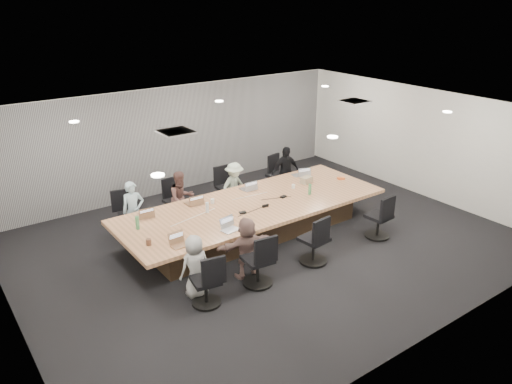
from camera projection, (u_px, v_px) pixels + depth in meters
floor at (267, 243)px, 10.76m from camera, size 10.00×8.00×0.00m
ceiling at (268, 115)px, 9.71m from camera, size 10.00×8.00×0.00m
wall_back at (177, 139)px, 13.24m from camera, size 10.00×0.00×2.80m
wall_front at (433, 262)px, 7.22m from camera, size 10.00×0.00×2.80m
wall_left at (3, 251)px, 7.52m from camera, size 0.00×8.00×2.80m
wall_right at (421, 142)px, 12.94m from camera, size 0.00×8.00×2.80m
curtain at (178, 139)px, 13.18m from camera, size 9.80×0.04×2.80m
conference_table at (253, 218)px, 10.98m from camera, size 6.00×2.20×0.74m
chair_0 at (128, 217)px, 11.08m from camera, size 0.63×0.63×0.75m
chair_1 at (175, 204)px, 11.70m from camera, size 0.56×0.56×0.78m
chair_2 at (227, 191)px, 12.48m from camera, size 0.57×0.57×0.80m
chair_3 at (277, 178)px, 13.34m from camera, size 0.63×0.63×0.79m
chair_4 at (206, 284)px, 8.51m from camera, size 0.62×0.62×0.79m
chair_5 at (258, 263)px, 9.09m from camera, size 0.64×0.64×0.86m
chair_6 at (314, 243)px, 9.83m from camera, size 0.64×0.64×0.86m
chair_7 at (378, 220)px, 10.86m from camera, size 0.60×0.60×0.83m
person_0 at (133, 211)px, 10.71m from camera, size 0.52×0.39×1.31m
laptop_0 at (144, 216)px, 10.26m from camera, size 0.33×0.24×0.02m
person_1 at (182, 199)px, 11.34m from camera, size 0.66×0.52×1.31m
laptop_1 at (193, 203)px, 10.89m from camera, size 0.35×0.24×0.02m
person_2 at (234, 187)px, 12.13m from camera, size 0.86×0.59×1.23m
laptop_2 at (247, 189)px, 11.67m from camera, size 0.34×0.23×0.02m
person_3 at (285, 172)px, 12.97m from camera, size 0.83×0.44×1.35m
laptop_3 at (299, 175)px, 12.53m from camera, size 0.38×0.31×0.02m
person_4 at (195, 266)px, 8.70m from camera, size 0.59×0.40×1.17m
laptop_4 at (180, 246)px, 9.05m from camera, size 0.31×0.22×0.02m
person_5 at (247, 248)px, 9.29m from camera, size 1.16×0.52×1.21m
laptop_5 at (230, 230)px, 9.65m from camera, size 0.36×0.28×0.02m
bottle_green_left at (137, 223)px, 9.66m from camera, size 0.09×0.09×0.26m
bottle_green_right at (310, 189)px, 11.31m from camera, size 0.07×0.07×0.25m
bottle_clear at (207, 207)px, 10.39m from camera, size 0.08×0.08×0.22m
cup_white_far at (213, 201)px, 10.86m from camera, size 0.09×0.09×0.10m
cup_white_near at (293, 186)px, 11.69m from camera, size 0.10×0.10×0.10m
mug_brown at (149, 242)px, 9.08m from camera, size 0.10×0.10×0.12m
mic_left at (243, 212)px, 10.40m from camera, size 0.16×0.12×0.03m
mic_right at (283, 197)px, 11.20m from camera, size 0.16×0.12×0.03m
stapler at (265, 206)px, 10.69m from camera, size 0.15×0.05×0.05m
canvas_bag at (306, 180)px, 12.01m from camera, size 0.32×0.23×0.16m
snack_packet at (341, 178)px, 12.28m from camera, size 0.21×0.18×0.04m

